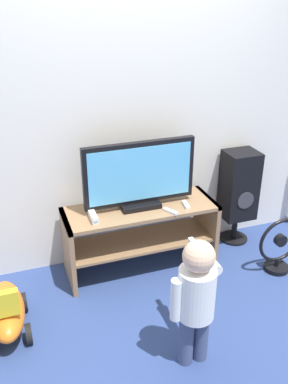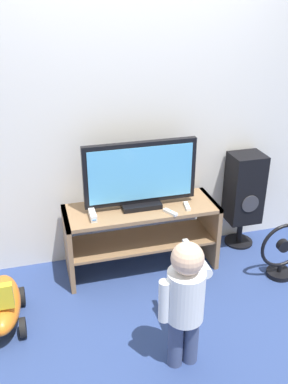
% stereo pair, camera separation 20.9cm
% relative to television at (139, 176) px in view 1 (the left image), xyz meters
% --- Properties ---
extents(ground_plane, '(16.00, 16.00, 0.00)m').
position_rel_television_xyz_m(ground_plane, '(0.00, -0.24, -0.84)').
color(ground_plane, navy).
extents(wall_back, '(10.00, 0.06, 2.60)m').
position_rel_television_xyz_m(wall_back, '(0.00, 0.28, 0.46)').
color(wall_back, silver).
rests_on(wall_back, ground_plane).
extents(tv_stand, '(1.24, 0.44, 0.57)m').
position_rel_television_xyz_m(tv_stand, '(0.00, -0.02, -0.46)').
color(tv_stand, '#93704C').
rests_on(tv_stand, ground_plane).
extents(television, '(0.90, 0.20, 0.54)m').
position_rel_television_xyz_m(television, '(0.00, 0.00, 0.00)').
color(television, black).
rests_on(television, tv_stand).
extents(game_console, '(0.05, 0.18, 0.05)m').
position_rel_television_xyz_m(game_console, '(-0.40, -0.08, -0.24)').
color(game_console, white).
rests_on(game_console, tv_stand).
extents(remote_primary, '(0.05, 0.13, 0.03)m').
position_rel_television_xyz_m(remote_primary, '(0.35, -0.12, -0.26)').
color(remote_primary, white).
rests_on(remote_primary, tv_stand).
extents(remote_secondary, '(0.09, 0.13, 0.03)m').
position_rel_television_xyz_m(remote_secondary, '(0.19, -0.18, -0.26)').
color(remote_secondary, white).
rests_on(remote_secondary, tv_stand).
extents(child, '(0.34, 0.50, 0.89)m').
position_rel_television_xyz_m(child, '(-0.01, -1.07, -0.31)').
color(child, '#3F4C72').
rests_on(child, ground_plane).
extents(speaker_tower, '(0.29, 0.26, 0.88)m').
position_rel_television_xyz_m(speaker_tower, '(0.98, 0.10, -0.29)').
color(speaker_tower, black).
rests_on(speaker_tower, ground_plane).
extents(floor_fan, '(0.40, 0.20, 0.49)m').
position_rel_television_xyz_m(floor_fan, '(1.07, -0.45, -0.62)').
color(floor_fan, black).
rests_on(floor_fan, ground_plane).
extents(ride_on_toy, '(0.29, 0.61, 0.45)m').
position_rel_television_xyz_m(ride_on_toy, '(-1.12, -0.43, -0.67)').
color(ride_on_toy, orange).
rests_on(ride_on_toy, ground_plane).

